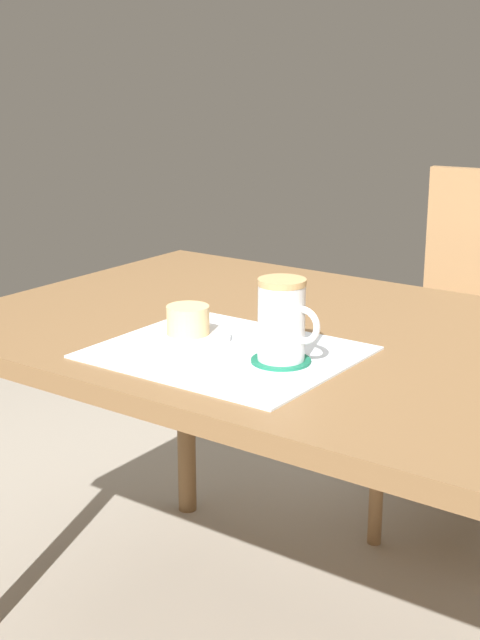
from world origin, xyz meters
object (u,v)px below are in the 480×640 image
object	(u,v)px
dining_table	(306,366)
pastry_plate	(188,337)
pastry	(188,320)
coffee_mug	(283,320)

from	to	relation	value
dining_table	pastry_plate	size ratio (longest dim) A/B	8.72
pastry_plate	pastry	size ratio (longest dim) A/B	1.98
pastry	pastry_plate	bearing A→B (deg)	0.00
pastry	dining_table	bearing A→B (deg)	52.86
dining_table	coffee_mug	size ratio (longest dim) A/B	9.68
dining_table	coffee_mug	xyz separation A→B (m)	(0.06, -0.19, 0.15)
pastry	coffee_mug	xyz separation A→B (m)	(0.20, -0.01, 0.04)
pastry_plate	coffee_mug	world-z (taller)	coffee_mug
dining_table	pastry_plate	world-z (taller)	pastry_plate
dining_table	pastry_plate	distance (m)	0.24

